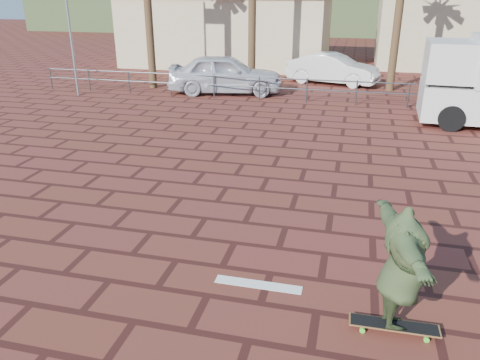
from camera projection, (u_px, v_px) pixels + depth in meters
name	position (u px, v px, depth m)	size (l,w,h in m)	color
ground	(234.00, 243.00, 8.70)	(120.00, 120.00, 0.00)	maroon
paint_stripe	(258.00, 284.00, 7.46)	(1.40, 0.22, 0.01)	white
guardrail	(307.00, 86.00, 19.23)	(24.06, 0.06, 1.00)	#47494F
building_west	(229.00, 26.00, 28.94)	(12.60, 7.60, 4.50)	beige
building_east	(467.00, 23.00, 27.55)	(10.60, 6.60, 5.00)	beige
hill_front	(345.00, 3.00, 52.52)	(70.00, 18.00, 6.00)	#384C28
longboard	(394.00, 326.00, 6.41)	(1.21, 0.29, 0.12)	olive
skateboarder	(403.00, 269.00, 6.06)	(2.19, 0.60, 1.79)	#324123
car_silver	(225.00, 74.00, 20.96)	(2.04, 5.06, 1.72)	silver
car_white	(333.00, 69.00, 23.08)	(1.55, 4.45, 1.47)	silver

